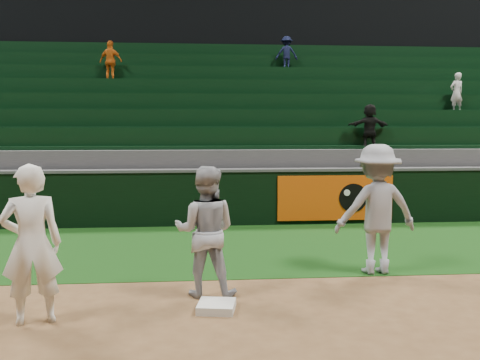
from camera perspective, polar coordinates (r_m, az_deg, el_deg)
name	(u,v)px	position (r m, az deg, el deg)	size (l,w,h in m)	color
ground	(206,301)	(6.92, -3.67, -12.80)	(70.00, 70.00, 0.00)	brown
foul_grass	(202,247)	(9.81, -4.07, -7.16)	(36.00, 4.20, 0.01)	black
upper_deck	(196,38)	(24.30, -4.72, 14.82)	(40.00, 12.00, 12.00)	black
first_base	(216,306)	(6.59, -2.53, -13.32)	(0.43, 0.43, 0.10)	white
first_baseman	(31,244)	(6.40, -21.36, -6.41)	(0.66, 0.43, 1.80)	white
baserunner	(205,231)	(6.96, -3.71, -5.48)	(0.82, 0.64, 1.69)	#A6A8B1
base_coach	(376,209)	(8.21, 14.35, -3.01)	(1.25, 0.72, 1.93)	#93969F
field_wall	(201,197)	(11.86, -4.13, -1.80)	(36.00, 0.45, 1.25)	black
stadium_seating	(198,143)	(15.53, -4.47, 3.96)	(36.00, 5.95, 4.95)	#3D3D3F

